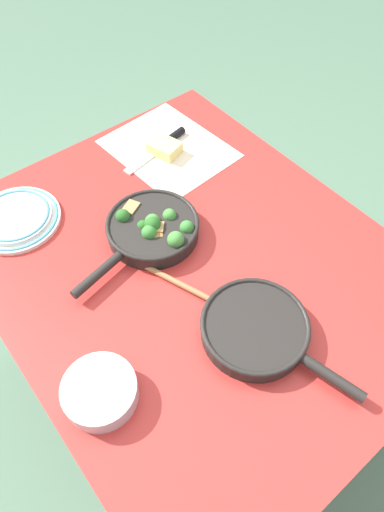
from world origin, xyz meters
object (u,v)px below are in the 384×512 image
at_px(wooden_spoon, 212,300).
at_px(prep_bowl_steel, 100,392).
at_px(grater_knife, 164,144).
at_px(dinner_plate_stack, 15,218).
at_px(skillet_broccoli, 152,228).
at_px(skillet_eggs, 256,329).
at_px(cheese_block, 165,148).

relative_size(wooden_spoon, prep_bowl_steel, 2.09).
distance_m(grater_knife, dinner_plate_stack, 0.50).
distance_m(grater_knife, prep_bowl_steel, 0.81).
distance_m(skillet_broccoli, grater_knife, 0.37).
distance_m(skillet_broccoli, skillet_eggs, 0.39).
bearing_deg(wooden_spoon, grater_knife, 134.53).
xyz_separation_m(cheese_block, prep_bowl_steel, (0.54, -0.57, 0.01)).
bearing_deg(skillet_broccoli, prep_bowl_steel, 28.49).
relative_size(skillet_eggs, prep_bowl_steel, 2.46).
xyz_separation_m(skillet_eggs, wooden_spoon, (-0.13, -0.02, -0.02)).
relative_size(wooden_spoon, cheese_block, 3.06).
height_order(wooden_spoon, prep_bowl_steel, prep_bowl_steel).
distance_m(skillet_eggs, cheese_block, 0.67).
relative_size(skillet_eggs, dinner_plate_stack, 1.59).
relative_size(wooden_spoon, grater_knife, 1.29).
height_order(cheese_block, dinner_plate_stack, cheese_block).
bearing_deg(cheese_block, dinner_plate_stack, -93.40).
relative_size(skillet_broccoli, grater_knife, 1.56).
relative_size(skillet_eggs, wooden_spoon, 1.18).
height_order(skillet_eggs, wooden_spoon, skillet_eggs).
bearing_deg(skillet_eggs, prep_bowl_steel, -118.75).
height_order(wooden_spoon, grater_knife, grater_knife).
height_order(grater_knife, dinner_plate_stack, dinner_plate_stack).
height_order(skillet_eggs, cheese_block, skillet_eggs).
bearing_deg(wooden_spoon, skillet_broccoli, 157.58).
bearing_deg(dinner_plate_stack, wooden_spoon, 25.18).
distance_m(skillet_broccoli, dinner_plate_stack, 0.38).
distance_m(skillet_broccoli, prep_bowl_steel, 0.45).
bearing_deg(cheese_block, grater_knife, 147.67).
bearing_deg(cheese_block, wooden_spoon, -25.01).
height_order(grater_knife, cheese_block, cheese_block).
bearing_deg(grater_knife, prep_bowl_steel, 33.59).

